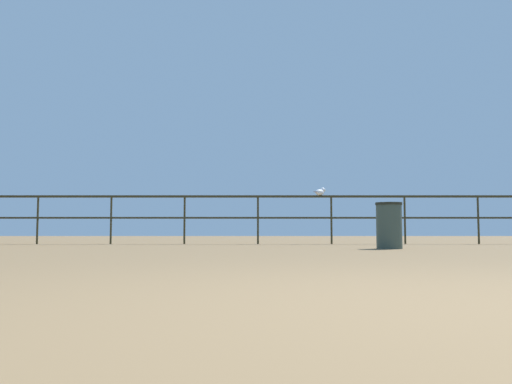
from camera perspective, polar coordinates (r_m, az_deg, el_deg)
ground_plane at (r=2.09m, az=24.82°, el=-11.65°), size 60.00×60.00×0.00m
pier_railing at (r=11.84m, az=4.14°, el=-1.79°), size 21.30×0.05×1.08m
seagull_on_rail at (r=11.93m, az=6.89°, el=0.03°), size 0.32×0.30×0.18m
trash_bin at (r=8.89m, az=14.08°, el=-3.51°), size 0.43×0.43×0.75m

